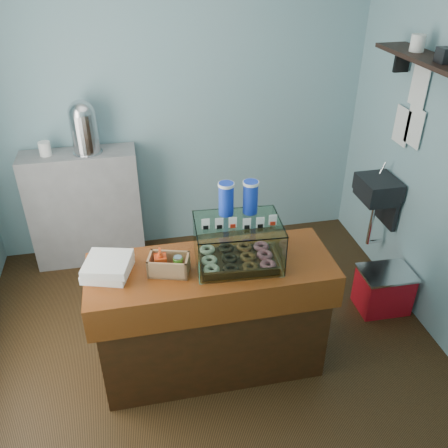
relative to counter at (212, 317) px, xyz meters
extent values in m
plane|color=black|center=(0.00, 0.25, -0.46)|extent=(3.50, 3.50, 0.00)
cube|color=#7FADB9|center=(0.00, 1.75, 0.94)|extent=(3.50, 0.04, 2.80)
cube|color=#7FADB9|center=(0.00, -1.25, 0.94)|extent=(3.50, 0.04, 2.80)
cube|color=black|center=(1.58, 0.80, 0.44)|extent=(0.30, 0.35, 0.15)
cube|color=black|center=(1.71, 0.80, 0.24)|extent=(0.04, 0.30, 0.35)
cylinder|color=silver|center=(1.65, 0.90, 0.56)|extent=(0.02, 0.02, 0.12)
cylinder|color=silver|center=(1.58, 0.80, 0.09)|extent=(0.04, 0.04, 0.45)
cube|color=black|center=(1.60, 0.55, 1.54)|extent=(0.25, 1.00, 0.03)
cube|color=black|center=(1.67, 0.95, 1.44)|extent=(0.12, 0.03, 0.18)
cube|color=white|center=(1.73, 0.70, 0.99)|extent=(0.01, 0.21, 0.30)
cube|color=white|center=(1.73, 0.87, 0.94)|extent=(0.01, 0.21, 0.30)
cube|color=white|center=(1.73, 0.75, 1.29)|extent=(0.01, 0.21, 0.30)
cube|color=#3F1D0C|center=(0.00, 0.00, -0.04)|extent=(1.50, 0.56, 0.84)
cube|color=#491C09|center=(0.00, 0.00, 0.41)|extent=(1.60, 0.60, 0.06)
cube|color=#491C09|center=(0.00, -0.28, 0.29)|extent=(1.60, 0.04, 0.18)
cube|color=gray|center=(-0.90, 1.57, 0.09)|extent=(1.00, 0.32, 1.10)
cube|color=#331D0F|center=(0.17, 0.00, 0.45)|extent=(0.50, 0.37, 0.02)
torus|color=silver|center=(-0.01, -0.10, 0.48)|extent=(0.10, 0.10, 0.03)
torus|color=black|center=(0.11, -0.11, 0.48)|extent=(0.10, 0.10, 0.03)
torus|color=brown|center=(0.23, -0.11, 0.48)|extent=(0.10, 0.10, 0.03)
torus|color=#DD688E|center=(0.35, -0.12, 0.48)|extent=(0.10, 0.10, 0.03)
torus|color=silver|center=(0.00, 0.01, 0.48)|extent=(0.10, 0.10, 0.03)
torus|color=black|center=(0.11, 0.00, 0.48)|extent=(0.10, 0.10, 0.03)
torus|color=brown|center=(0.23, 0.00, 0.48)|extent=(0.10, 0.10, 0.03)
torus|color=#DD688E|center=(0.35, -0.01, 0.48)|extent=(0.10, 0.10, 0.03)
torus|color=silver|center=(0.00, 0.12, 0.48)|extent=(0.10, 0.10, 0.03)
torus|color=black|center=(0.12, 0.11, 0.48)|extent=(0.10, 0.10, 0.03)
torus|color=brown|center=(0.24, 0.11, 0.48)|extent=(0.10, 0.10, 0.03)
torus|color=#DD688E|center=(0.36, 0.10, 0.48)|extent=(0.10, 0.10, 0.03)
cube|color=white|center=(0.16, -0.19, 0.59)|extent=(0.53, 0.04, 0.29)
cube|color=white|center=(0.19, 0.19, 0.59)|extent=(0.53, 0.04, 0.29)
cube|color=white|center=(-0.09, 0.02, 0.59)|extent=(0.03, 0.39, 0.29)
cube|color=white|center=(0.44, -0.02, 0.59)|extent=(0.03, 0.39, 0.29)
cube|color=white|center=(0.17, 0.00, 0.74)|extent=(0.57, 0.43, 0.01)
cube|color=white|center=(-0.03, -0.04, 0.77)|extent=(0.05, 0.01, 0.07)
cube|color=black|center=(-0.03, -0.04, 0.75)|extent=(0.03, 0.02, 0.02)
cube|color=white|center=(0.05, -0.04, 0.77)|extent=(0.05, 0.01, 0.07)
cube|color=black|center=(0.05, -0.04, 0.75)|extent=(0.03, 0.02, 0.02)
cube|color=white|center=(0.13, -0.05, 0.77)|extent=(0.05, 0.01, 0.07)
cube|color=red|center=(0.13, -0.05, 0.75)|extent=(0.03, 0.02, 0.02)
cube|color=white|center=(0.21, -0.05, 0.77)|extent=(0.05, 0.01, 0.07)
cube|color=black|center=(0.21, -0.05, 0.75)|extent=(0.03, 0.02, 0.02)
cube|color=white|center=(0.29, -0.06, 0.77)|extent=(0.05, 0.01, 0.07)
cube|color=black|center=(0.29, -0.06, 0.75)|extent=(0.03, 0.02, 0.02)
cube|color=white|center=(0.38, -0.06, 0.77)|extent=(0.05, 0.01, 0.07)
cube|color=red|center=(0.38, -0.06, 0.75)|extent=(0.03, 0.02, 0.02)
cylinder|color=blue|center=(0.12, 0.13, 0.85)|extent=(0.09, 0.09, 0.22)
cylinder|color=white|center=(0.12, 0.13, 0.95)|extent=(0.10, 0.10, 0.02)
cylinder|color=blue|center=(0.28, 0.12, 0.85)|extent=(0.09, 0.09, 0.22)
cylinder|color=white|center=(0.28, 0.12, 0.95)|extent=(0.10, 0.10, 0.02)
cube|color=tan|center=(-0.27, -0.02, 0.45)|extent=(0.28, 0.21, 0.01)
cube|color=tan|center=(-0.29, -0.08, 0.50)|extent=(0.24, 0.08, 0.12)
cube|color=tan|center=(-0.25, 0.05, 0.50)|extent=(0.24, 0.08, 0.12)
cube|color=tan|center=(-0.39, 0.01, 0.50)|extent=(0.06, 0.15, 0.12)
cube|color=tan|center=(-0.16, -0.05, 0.50)|extent=(0.06, 0.15, 0.12)
imported|color=red|center=(-0.32, -0.01, 0.54)|extent=(0.09, 0.09, 0.17)
cylinder|color=#428B26|center=(-0.21, -0.04, 0.50)|extent=(0.06, 0.06, 0.10)
cylinder|color=silver|center=(-0.21, -0.04, 0.56)|extent=(0.05, 0.05, 0.01)
cube|color=white|center=(-0.65, 0.05, 0.47)|extent=(0.34, 0.34, 0.05)
cube|color=white|center=(-0.64, 0.04, 0.52)|extent=(0.33, 0.33, 0.05)
cylinder|color=silver|center=(-0.80, 1.56, 0.65)|extent=(0.25, 0.25, 0.01)
cylinder|color=silver|center=(-0.80, 1.56, 0.82)|extent=(0.23, 0.23, 0.34)
sphere|color=silver|center=(-0.80, 1.56, 0.99)|extent=(0.23, 0.23, 0.23)
cube|color=red|center=(1.51, 0.32, -0.28)|extent=(0.41, 0.31, 0.35)
cube|color=silver|center=(1.51, 0.32, -0.09)|extent=(0.43, 0.33, 0.02)
camera|label=1|loc=(-0.42, -2.42, 2.27)|focal=38.00mm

